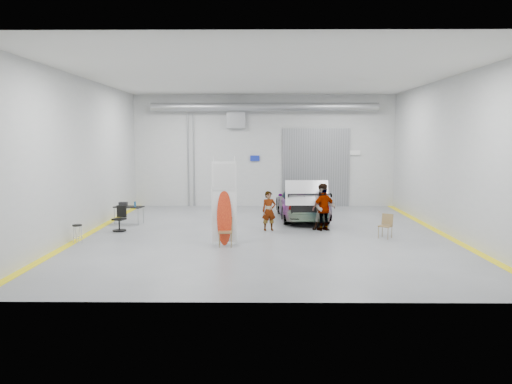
{
  "coord_description": "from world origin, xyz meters",
  "views": [
    {
      "loc": [
        -0.18,
        -18.93,
        3.71
      ],
      "look_at": [
        -0.38,
        1.27,
        1.5
      ],
      "focal_mm": 35.0,
      "sensor_mm": 36.0,
      "label": 1
    }
  ],
  "objects_px": {
    "person_a": "(269,211)",
    "shop_stool": "(77,234)",
    "surfboard_display": "(224,209)",
    "person_b": "(324,207)",
    "person_c": "(324,208)",
    "folding_chair_near": "(225,238)",
    "sedan_car": "(302,202)",
    "folding_chair_far": "(385,231)",
    "work_table": "(127,206)",
    "office_chair": "(120,220)"
  },
  "relations": [
    {
      "from": "person_c",
      "to": "folding_chair_near",
      "type": "distance_m",
      "value": 4.8
    },
    {
      "from": "person_b",
      "to": "person_c",
      "type": "bearing_deg",
      "value": 5.49
    },
    {
      "from": "sedan_car",
      "to": "shop_stool",
      "type": "height_order",
      "value": "sedan_car"
    },
    {
      "from": "person_c",
      "to": "folding_chair_far",
      "type": "distance_m",
      "value": 2.65
    },
    {
      "from": "work_table",
      "to": "office_chair",
      "type": "height_order",
      "value": "office_chair"
    },
    {
      "from": "person_c",
      "to": "office_chair",
      "type": "height_order",
      "value": "person_c"
    },
    {
      "from": "sedan_car",
      "to": "person_c",
      "type": "height_order",
      "value": "person_c"
    },
    {
      "from": "shop_stool",
      "to": "person_b",
      "type": "bearing_deg",
      "value": 15.88
    },
    {
      "from": "person_b",
      "to": "surfboard_display",
      "type": "relative_size",
      "value": 0.61
    },
    {
      "from": "surfboard_display",
      "to": "shop_stool",
      "type": "distance_m",
      "value": 5.25
    },
    {
      "from": "surfboard_display",
      "to": "folding_chair_near",
      "type": "bearing_deg",
      "value": -77.01
    },
    {
      "from": "person_a",
      "to": "work_table",
      "type": "bearing_deg",
      "value": 150.67
    },
    {
      "from": "folding_chair_far",
      "to": "work_table",
      "type": "xyz_separation_m",
      "value": [
        -10.36,
        3.02,
        0.48
      ]
    },
    {
      "from": "work_table",
      "to": "shop_stool",
      "type": "bearing_deg",
      "value": -99.73
    },
    {
      "from": "person_a",
      "to": "person_c",
      "type": "height_order",
      "value": "person_c"
    },
    {
      "from": "office_chair",
      "to": "work_table",
      "type": "bearing_deg",
      "value": 109.49
    },
    {
      "from": "folding_chair_near",
      "to": "office_chair",
      "type": "height_order",
      "value": "office_chair"
    },
    {
      "from": "person_a",
      "to": "person_b",
      "type": "bearing_deg",
      "value": -15.61
    },
    {
      "from": "person_c",
      "to": "sedan_car",
      "type": "bearing_deg",
      "value": -103.52
    },
    {
      "from": "folding_chair_near",
      "to": "work_table",
      "type": "relative_size",
      "value": 0.75
    },
    {
      "from": "sedan_car",
      "to": "folding_chair_far",
      "type": "height_order",
      "value": "sedan_car"
    },
    {
      "from": "person_b",
      "to": "folding_chair_near",
      "type": "relative_size",
      "value": 1.92
    },
    {
      "from": "shop_stool",
      "to": "folding_chair_far",
      "type": "bearing_deg",
      "value": 5.27
    },
    {
      "from": "surfboard_display",
      "to": "work_table",
      "type": "distance_m",
      "value": 6.18
    },
    {
      "from": "surfboard_display",
      "to": "folding_chair_near",
      "type": "xyz_separation_m",
      "value": [
        0.07,
        -0.22,
        -0.94
      ]
    },
    {
      "from": "sedan_car",
      "to": "person_a",
      "type": "xyz_separation_m",
      "value": [
        -1.56,
        -2.9,
        0.04
      ]
    },
    {
      "from": "folding_chair_near",
      "to": "folding_chair_far",
      "type": "relative_size",
      "value": 1.1
    },
    {
      "from": "folding_chair_far",
      "to": "office_chair",
      "type": "bearing_deg",
      "value": -151.44
    },
    {
      "from": "person_a",
      "to": "shop_stool",
      "type": "bearing_deg",
      "value": -174.98
    },
    {
      "from": "surfboard_display",
      "to": "shop_stool",
      "type": "xyz_separation_m",
      "value": [
        -5.17,
        0.2,
        -0.91
      ]
    },
    {
      "from": "surfboard_display",
      "to": "office_chair",
      "type": "relative_size",
      "value": 3.11
    },
    {
      "from": "sedan_car",
      "to": "person_a",
      "type": "distance_m",
      "value": 3.3
    },
    {
      "from": "surfboard_display",
      "to": "folding_chair_near",
      "type": "distance_m",
      "value": 0.97
    },
    {
      "from": "shop_stool",
      "to": "work_table",
      "type": "distance_m",
      "value": 4.12
    },
    {
      "from": "surfboard_display",
      "to": "person_b",
      "type": "bearing_deg",
      "value": 31.36
    },
    {
      "from": "folding_chair_far",
      "to": "work_table",
      "type": "relative_size",
      "value": 0.68
    },
    {
      "from": "shop_stool",
      "to": "office_chair",
      "type": "relative_size",
      "value": 0.68
    },
    {
      "from": "work_table",
      "to": "office_chair",
      "type": "xyz_separation_m",
      "value": [
        0.13,
        -1.68,
        -0.32
      ]
    },
    {
      "from": "person_c",
      "to": "office_chair",
      "type": "xyz_separation_m",
      "value": [
        -8.15,
        -0.19,
        -0.46
      ]
    },
    {
      "from": "work_table",
      "to": "person_a",
      "type": "bearing_deg",
      "value": -13.72
    },
    {
      "from": "sedan_car",
      "to": "shop_stool",
      "type": "xyz_separation_m",
      "value": [
        -8.34,
        -5.45,
        -0.42
      ]
    },
    {
      "from": "folding_chair_near",
      "to": "surfboard_display",
      "type": "bearing_deg",
      "value": 105.78
    },
    {
      "from": "sedan_car",
      "to": "person_b",
      "type": "bearing_deg",
      "value": 99.6
    },
    {
      "from": "person_b",
      "to": "office_chair",
      "type": "distance_m",
      "value": 8.16
    },
    {
      "from": "person_a",
      "to": "folding_chair_near",
      "type": "bearing_deg",
      "value": -132.94
    },
    {
      "from": "person_a",
      "to": "person_b",
      "type": "xyz_separation_m",
      "value": [
        2.19,
        0.0,
        0.15
      ]
    },
    {
      "from": "folding_chair_near",
      "to": "sedan_car",
      "type": "bearing_deg",
      "value": 60.38
    },
    {
      "from": "folding_chair_near",
      "to": "office_chair",
      "type": "relative_size",
      "value": 0.99
    },
    {
      "from": "folding_chair_far",
      "to": "shop_stool",
      "type": "xyz_separation_m",
      "value": [
        -11.05,
        -1.02,
        0.05
      ]
    },
    {
      "from": "folding_chair_far",
      "to": "shop_stool",
      "type": "relative_size",
      "value": 1.33
    }
  ]
}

